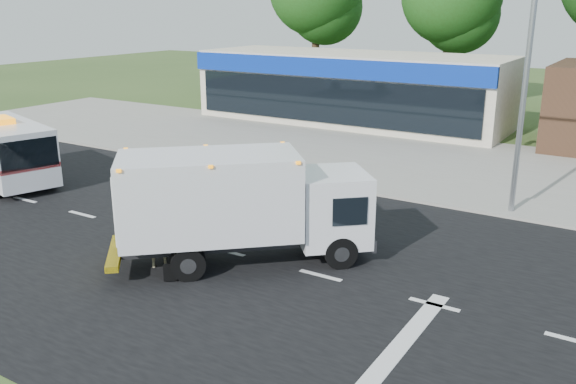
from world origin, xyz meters
name	(u,v)px	position (x,y,z in m)	size (l,w,h in m)	color
ground	(321,276)	(0.00, 0.00, 0.00)	(120.00, 120.00, 0.00)	#385123
road_asphalt	(321,276)	(0.00, 0.00, 0.00)	(60.00, 14.00, 0.02)	black
sidewalk	(429,193)	(0.00, 8.20, 0.06)	(60.00, 2.40, 0.12)	gray
parking_apron	(474,162)	(0.00, 14.00, 0.01)	(60.00, 9.00, 0.02)	gray
lane_markings	(344,310)	(1.35, -1.35, 0.02)	(55.20, 7.00, 0.01)	silver
ems_box_truck	(239,201)	(-2.28, -0.36, 1.74)	(6.45, 6.12, 3.02)	black
emergency_worker	(158,234)	(-3.91, -1.70, 0.90)	(0.72, 0.75, 1.83)	tan
ambulance_van	(7,151)	(-14.35, 1.09, 1.30)	(5.84, 3.61, 2.57)	white
retail_strip_mall	(351,88)	(-9.00, 19.93, 2.01)	(18.00, 6.20, 4.00)	beige
traffic_signal_pole	(506,62)	(2.35, 7.60, 4.92)	(3.51, 0.25, 8.00)	gray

